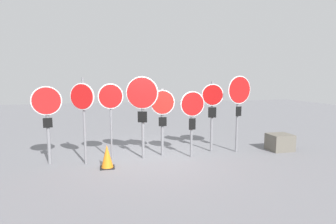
% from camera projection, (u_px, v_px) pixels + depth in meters
% --- Properties ---
extents(ground_plane, '(40.00, 40.00, 0.00)m').
position_uv_depth(ground_plane, '(154.00, 157.00, 7.93)').
color(ground_plane, slate).
extents(stop_sign_0, '(0.78, 0.21, 2.17)m').
position_uv_depth(stop_sign_0, '(47.00, 112.00, 7.11)').
color(stop_sign_0, slate).
rests_on(stop_sign_0, ground).
extents(stop_sign_1, '(0.65, 0.37, 2.40)m').
position_uv_depth(stop_sign_1, '(83.00, 105.00, 7.07)').
color(stop_sign_1, slate).
rests_on(stop_sign_1, ground).
extents(stop_sign_2, '(0.72, 0.16, 2.23)m').
position_uv_depth(stop_sign_2, '(111.00, 102.00, 7.46)').
color(stop_sign_2, slate).
rests_on(stop_sign_2, ground).
extents(stop_sign_3, '(0.90, 0.34, 2.44)m').
position_uv_depth(stop_sign_3, '(142.00, 102.00, 7.60)').
color(stop_sign_3, slate).
rests_on(stop_sign_3, ground).
extents(stop_sign_4, '(0.75, 0.15, 2.07)m').
position_uv_depth(stop_sign_4, '(162.00, 111.00, 7.94)').
color(stop_sign_4, slate).
rests_on(stop_sign_4, ground).
extents(stop_sign_5, '(0.75, 0.15, 2.00)m').
position_uv_depth(stop_sign_5, '(192.00, 111.00, 7.78)').
color(stop_sign_5, slate).
rests_on(stop_sign_5, ground).
extents(stop_sign_6, '(0.68, 0.20, 2.29)m').
position_uv_depth(stop_sign_6, '(212.00, 104.00, 8.39)').
color(stop_sign_6, slate).
rests_on(stop_sign_6, ground).
extents(stop_sign_7, '(0.87, 0.23, 2.46)m').
position_uv_depth(stop_sign_7, '(239.00, 97.00, 8.32)').
color(stop_sign_7, slate).
rests_on(stop_sign_7, ground).
extents(traffic_cone_0, '(0.38, 0.38, 0.63)m').
position_uv_depth(traffic_cone_0, '(107.00, 156.00, 6.96)').
color(traffic_cone_0, black).
rests_on(traffic_cone_0, ground).
extents(storage_crate, '(0.74, 0.65, 0.55)m').
position_uv_depth(storage_crate, '(280.00, 142.00, 8.72)').
color(storage_crate, '#605B51').
rests_on(storage_crate, ground).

